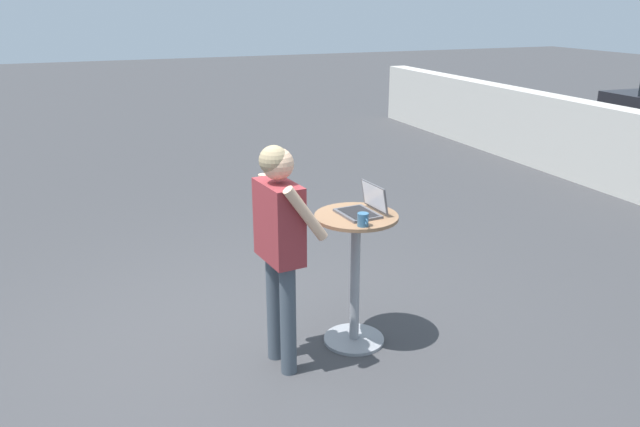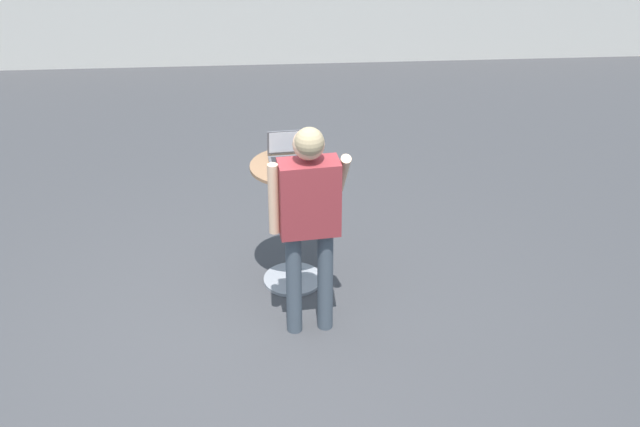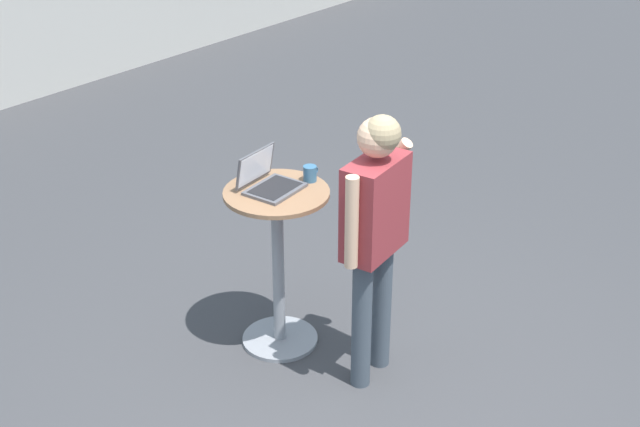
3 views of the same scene
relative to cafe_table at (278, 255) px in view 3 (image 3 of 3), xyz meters
The scene contains 5 objects.
ground_plane 1.04m from the cafe_table, 109.45° to the right, with size 50.00×50.00×0.00m, color #3D3D3F.
cafe_table is the anchor object (origin of this frame).
laptop 0.46m from the cafe_table, 94.14° to the left, with size 0.33×0.30×0.21m.
coffee_mug 0.51m from the cafe_table, 14.10° to the right, with size 0.11×0.08×0.09m.
standing_person 0.73m from the cafe_table, 80.77° to the right, with size 0.55×0.38×1.59m.
Camera 3 is at (-2.97, -2.22, 3.19)m, focal length 50.00 mm.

